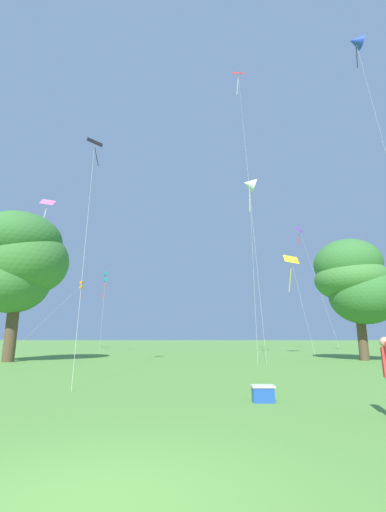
# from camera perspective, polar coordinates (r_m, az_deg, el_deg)

# --- Properties ---
(ground_plane) EXTENTS (400.00, 400.00, 0.00)m
(ground_plane) POSITION_cam_1_polar(r_m,az_deg,el_deg) (4.53, -16.48, -34.45)
(ground_plane) COLOR #5B933D
(kite_purple_streamer) EXTENTS (1.78, 8.64, 17.04)m
(kite_purple_streamer) POSITION_cam_1_polar(r_m,az_deg,el_deg) (51.72, 16.98, 3.08)
(kite_purple_streamer) COLOR purple
(kite_purple_streamer) RESTS_ON ground_plane
(kite_red_high) EXTENTS (1.56, 11.41, 30.40)m
(kite_red_high) POSITION_cam_1_polar(r_m,az_deg,el_deg) (41.74, 7.46, 25.45)
(kite_red_high) COLOR red
(kite_red_high) RESTS_ON ground_plane
(kite_orange_box) EXTENTS (2.84, 11.95, 8.81)m
(kite_orange_box) POSITION_cam_1_polar(r_m,az_deg,el_deg) (47.84, -17.71, -4.62)
(kite_orange_box) COLOR orange
(kite_orange_box) RESTS_ON ground_plane
(kite_yellow_diamond) EXTENTS (1.63, 5.94, 10.41)m
(kite_yellow_diamond) POSITION_cam_1_polar(r_m,az_deg,el_deg) (38.96, 15.57, -1.70)
(kite_yellow_diamond) COLOR yellow
(kite_yellow_diamond) RESTS_ON ground_plane
(kite_black_large) EXTENTS (2.88, 8.62, 14.05)m
(kite_black_large) POSITION_cam_1_polar(r_m,az_deg,el_deg) (23.09, -15.67, 15.69)
(kite_black_large) COLOR black
(kite_black_large) RESTS_ON ground_plane
(kite_teal_box) EXTENTS (1.32, 5.16, 9.62)m
(kite_teal_box) POSITION_cam_1_polar(r_m,az_deg,el_deg) (44.85, -13.96, -3.42)
(kite_teal_box) COLOR teal
(kite_teal_box) RESTS_ON ground_plane
(kite_blue_delta) EXTENTS (2.20, 8.25, 29.03)m
(kite_blue_delta) POSITION_cam_1_polar(r_m,az_deg,el_deg) (40.87, 24.82, 28.91)
(kite_blue_delta) COLOR blue
(kite_blue_delta) RESTS_ON ground_plane
(kite_white_distant) EXTENTS (2.69, 12.50, 17.68)m
(kite_white_distant) POSITION_cam_1_polar(r_m,az_deg,el_deg) (36.89, 9.11, 11.36)
(kite_white_distant) COLOR white
(kite_white_distant) RESTS_ON ground_plane
(kite_pink_low) EXTENTS (2.39, 5.55, 20.24)m
(kite_pink_low) POSITION_cam_1_polar(r_m,az_deg,el_deg) (52.06, -22.66, 7.19)
(kite_pink_low) COLOR pink
(kite_pink_low) RESTS_ON ground_plane
(tree_left_oak) EXTENTS (6.54, 6.46, 10.75)m
(tree_left_oak) POSITION_cam_1_polar(r_m,az_deg,el_deg) (28.96, -26.20, -0.64)
(tree_left_oak) COLOR brown
(tree_left_oak) RESTS_ON ground_plane
(tree_right_cluster) EXTENTS (6.06, 5.64, 9.25)m
(tree_right_cluster) POSITION_cam_1_polar(r_m,az_deg,el_deg) (30.10, 24.69, -3.64)
(tree_right_cluster) COLOR brown
(tree_right_cluster) RESTS_ON ground_plane
(picnic_cooler) EXTENTS (0.60, 0.40, 0.44)m
(picnic_cooler) POSITION_cam_1_polar(r_m,az_deg,el_deg) (10.28, 11.25, -20.95)
(picnic_cooler) COLOR #2351B2
(picnic_cooler) RESTS_ON ground_plane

